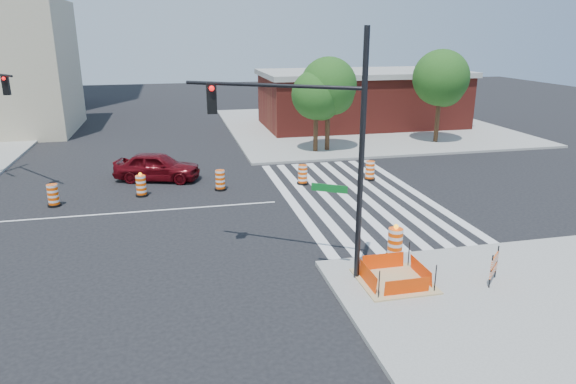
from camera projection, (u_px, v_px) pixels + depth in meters
ground at (119, 213)px, 22.60m from camera, size 120.00×120.00×0.00m
sidewalk_ne at (360, 126)px, 43.14m from camera, size 22.00×22.00×0.15m
crosswalk_east at (354, 196)px, 24.92m from camera, size 6.75×13.50×0.01m
lane_centerline at (119, 213)px, 22.60m from camera, size 14.00×0.12×0.01m
excavation_pit at (394, 280)px, 16.07m from camera, size 2.20×2.20×0.90m
brick_storefront at (361, 99)px, 42.47m from camera, size 16.50×8.50×4.60m
red_coupe at (157, 166)px, 27.39m from camera, size 4.82×3.07×1.53m
signal_pole_se at (310, 133)px, 15.54m from camera, size 4.99×3.20×7.67m
pit_drum at (395, 244)px, 17.64m from camera, size 0.63×0.63×1.24m
barricade at (494, 265)px, 15.87m from camera, size 0.69×0.68×1.09m
tree_north_c at (317, 98)px, 32.70m from camera, size 3.21×3.17×5.39m
tree_north_d at (329, 89)px, 32.94m from camera, size 3.63×3.63×6.16m
tree_north_e at (441, 81)px, 35.34m from camera, size 3.85×3.85×6.54m
median_drum_2 at (53, 196)px, 23.39m from camera, size 0.60×0.60×1.02m
median_drum_3 at (141, 186)px, 24.83m from camera, size 0.60×0.60×1.18m
median_drum_4 at (220, 181)px, 25.78m from camera, size 0.60×0.60×1.02m
median_drum_5 at (303, 175)px, 26.76m from camera, size 0.60×0.60×1.02m
median_drum_6 at (370, 171)px, 27.55m from camera, size 0.60×0.60×1.02m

